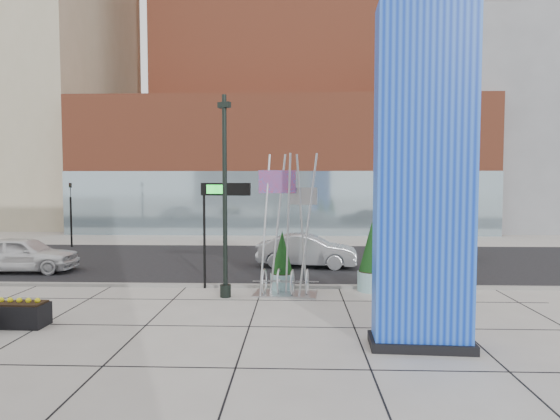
{
  "coord_description": "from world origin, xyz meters",
  "views": [
    {
      "loc": [
        2.35,
        -14.12,
        4.13
      ],
      "look_at": [
        1.78,
        2.0,
        3.18
      ],
      "focal_mm": 30.0,
      "sensor_mm": 36.0,
      "label": 1
    }
  ],
  "objects_px": {
    "blue_pylon": "(423,185)",
    "concrete_bollard": "(12,311)",
    "lamp_post": "(225,215)",
    "public_art_sculpture": "(286,258)",
    "overhead_street_sign": "(222,198)",
    "car_silver_mid": "(307,251)",
    "car_white_west": "(23,254)"
  },
  "relations": [
    {
      "from": "public_art_sculpture",
      "to": "car_silver_mid",
      "type": "bearing_deg",
      "value": 87.16
    },
    {
      "from": "blue_pylon",
      "to": "car_silver_mid",
      "type": "relative_size",
      "value": 1.75
    },
    {
      "from": "lamp_post",
      "to": "concrete_bollard",
      "type": "height_order",
      "value": "lamp_post"
    },
    {
      "from": "concrete_bollard",
      "to": "car_silver_mid",
      "type": "xyz_separation_m",
      "value": [
        8.86,
        9.4,
        0.43
      ]
    },
    {
      "from": "car_silver_mid",
      "to": "blue_pylon",
      "type": "bearing_deg",
      "value": -159.32
    },
    {
      "from": "public_art_sculpture",
      "to": "concrete_bollard",
      "type": "distance_m",
      "value": 8.85
    },
    {
      "from": "concrete_bollard",
      "to": "overhead_street_sign",
      "type": "bearing_deg",
      "value": 40.67
    },
    {
      "from": "public_art_sculpture",
      "to": "car_silver_mid",
      "type": "distance_m",
      "value": 5.78
    },
    {
      "from": "public_art_sculpture",
      "to": "car_white_west",
      "type": "relative_size",
      "value": 1.08
    },
    {
      "from": "blue_pylon",
      "to": "public_art_sculpture",
      "type": "relative_size",
      "value": 1.62
    },
    {
      "from": "lamp_post",
      "to": "car_silver_mid",
      "type": "height_order",
      "value": "lamp_post"
    },
    {
      "from": "lamp_post",
      "to": "car_white_west",
      "type": "distance_m",
      "value": 11.12
    },
    {
      "from": "blue_pylon",
      "to": "concrete_bollard",
      "type": "distance_m",
      "value": 12.15
    },
    {
      "from": "public_art_sculpture",
      "to": "car_white_west",
      "type": "height_order",
      "value": "public_art_sculpture"
    },
    {
      "from": "lamp_post",
      "to": "car_white_west",
      "type": "xyz_separation_m",
      "value": [
        -10.02,
        4.33,
        -2.13
      ]
    },
    {
      "from": "lamp_post",
      "to": "overhead_street_sign",
      "type": "relative_size",
      "value": 1.75
    },
    {
      "from": "lamp_post",
      "to": "car_silver_mid",
      "type": "relative_size",
      "value": 1.5
    },
    {
      "from": "overhead_street_sign",
      "to": "car_silver_mid",
      "type": "relative_size",
      "value": 0.85
    },
    {
      "from": "car_white_west",
      "to": "car_silver_mid",
      "type": "bearing_deg",
      "value": -85.06
    },
    {
      "from": "concrete_bollard",
      "to": "public_art_sculpture",
      "type": "bearing_deg",
      "value": 25.04
    },
    {
      "from": "blue_pylon",
      "to": "concrete_bollard",
      "type": "relative_size",
      "value": 11.61
    },
    {
      "from": "blue_pylon",
      "to": "public_art_sculpture",
      "type": "distance_m",
      "value": 6.93
    },
    {
      "from": "overhead_street_sign",
      "to": "car_silver_mid",
      "type": "bearing_deg",
      "value": 62.4
    },
    {
      "from": "concrete_bollard",
      "to": "overhead_street_sign",
      "type": "distance_m",
      "value": 7.88
    },
    {
      "from": "blue_pylon",
      "to": "lamp_post",
      "type": "distance_m",
      "value": 7.61
    },
    {
      "from": "concrete_bollard",
      "to": "car_white_west",
      "type": "bearing_deg",
      "value": 118.85
    },
    {
      "from": "public_art_sculpture",
      "to": "car_white_west",
      "type": "bearing_deg",
      "value": 168.18
    },
    {
      "from": "overhead_street_sign",
      "to": "car_white_west",
      "type": "bearing_deg",
      "value": 171.19
    },
    {
      "from": "overhead_street_sign",
      "to": "car_silver_mid",
      "type": "xyz_separation_m",
      "value": [
        3.39,
        4.7,
        -2.74
      ]
    },
    {
      "from": "public_art_sculpture",
      "to": "blue_pylon",
      "type": "bearing_deg",
      "value": -50.71
    },
    {
      "from": "concrete_bollard",
      "to": "car_white_west",
      "type": "height_order",
      "value": "car_white_west"
    },
    {
      "from": "overhead_street_sign",
      "to": "car_white_west",
      "type": "xyz_separation_m",
      "value": [
        -9.7,
        2.97,
        -2.71
      ]
    }
  ]
}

